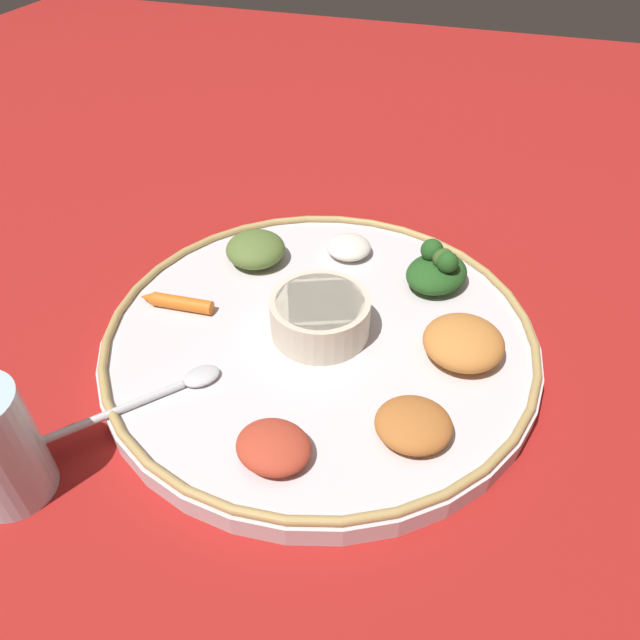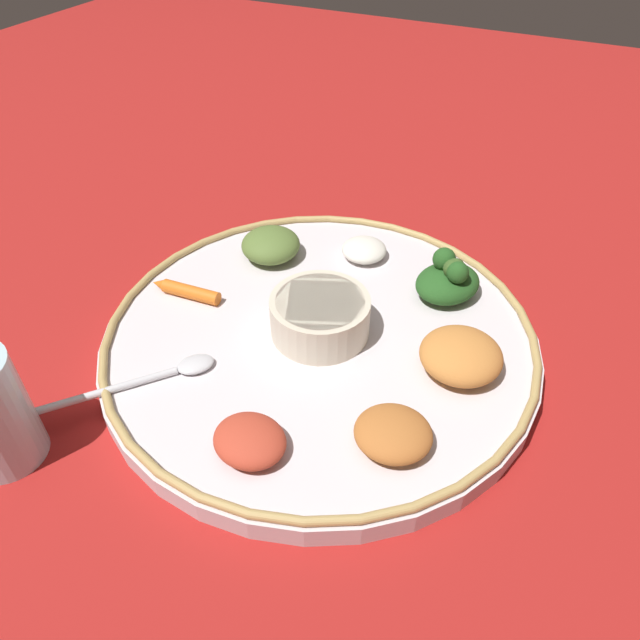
{
  "view_description": "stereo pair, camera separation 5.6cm",
  "coord_description": "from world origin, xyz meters",
  "px_view_note": "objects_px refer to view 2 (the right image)",
  "views": [
    {
      "loc": [
        0.4,
        0.13,
        0.41
      ],
      "look_at": [
        0.0,
        0.0,
        0.04
      ],
      "focal_mm": 32.72,
      "sensor_mm": 36.0,
      "label": 1
    },
    {
      "loc": [
        0.38,
        0.18,
        0.41
      ],
      "look_at": [
        0.0,
        0.0,
        0.04
      ],
      "focal_mm": 32.72,
      "sensor_mm": 36.0,
      "label": 2
    }
  ],
  "objects_px": {
    "spoon": "(146,379)",
    "greens_pile": "(448,279)",
    "carrot_near_spoon": "(186,291)",
    "center_bowl": "(320,315)"
  },
  "relations": [
    {
      "from": "center_bowl",
      "to": "spoon",
      "type": "relative_size",
      "value": 0.65
    },
    {
      "from": "spoon",
      "to": "greens_pile",
      "type": "height_order",
      "value": "greens_pile"
    },
    {
      "from": "spoon",
      "to": "carrot_near_spoon",
      "type": "xyz_separation_m",
      "value": [
        -0.12,
        -0.04,
        0.0
      ]
    },
    {
      "from": "spoon",
      "to": "carrot_near_spoon",
      "type": "distance_m",
      "value": 0.12
    },
    {
      "from": "center_bowl",
      "to": "carrot_near_spoon",
      "type": "bearing_deg",
      "value": -85.86
    },
    {
      "from": "center_bowl",
      "to": "carrot_near_spoon",
      "type": "height_order",
      "value": "center_bowl"
    },
    {
      "from": "greens_pile",
      "to": "carrot_near_spoon",
      "type": "height_order",
      "value": "greens_pile"
    },
    {
      "from": "greens_pile",
      "to": "center_bowl",
      "type": "bearing_deg",
      "value": -40.95
    },
    {
      "from": "center_bowl",
      "to": "carrot_near_spoon",
      "type": "xyz_separation_m",
      "value": [
        0.01,
        -0.15,
        -0.01
      ]
    },
    {
      "from": "center_bowl",
      "to": "spoon",
      "type": "height_order",
      "value": "center_bowl"
    }
  ]
}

